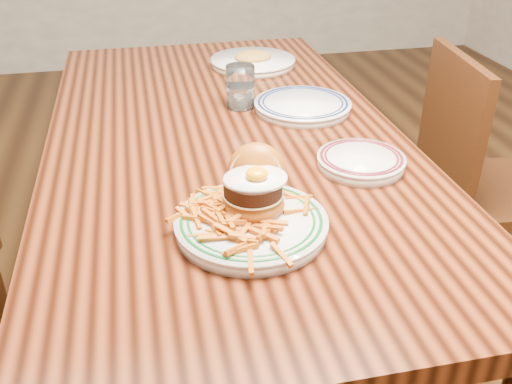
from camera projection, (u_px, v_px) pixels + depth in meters
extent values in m
plane|color=black|center=(231.00, 353.00, 1.78)|extent=(6.00, 6.00, 0.00)
cube|color=black|center=(225.00, 141.00, 1.41)|extent=(0.85, 1.60, 0.05)
cylinder|color=black|center=(101.00, 159.00, 2.16)|extent=(0.07, 0.07, 0.70)
cylinder|color=black|center=(287.00, 142.00, 2.29)|extent=(0.07, 0.07, 0.70)
cylinder|color=#391B0C|center=(4.00, 314.00, 1.62)|extent=(0.04, 0.04, 0.43)
cube|color=#391B0C|center=(493.00, 192.00, 1.82)|extent=(0.45, 0.45, 0.04)
cube|color=#391B0C|center=(451.00, 127.00, 1.69)|extent=(0.08, 0.40, 0.43)
cylinder|color=#391B0C|center=(505.00, 217.00, 2.09)|extent=(0.04, 0.04, 0.39)
cylinder|color=#391B0C|center=(414.00, 222.00, 2.06)|extent=(0.04, 0.04, 0.39)
cylinder|color=#391B0C|center=(450.00, 282.00, 1.77)|extent=(0.04, 0.04, 0.39)
cylinder|color=silver|center=(251.00, 227.00, 1.02)|extent=(0.27, 0.27, 0.02)
cylinder|color=silver|center=(251.00, 220.00, 1.01)|extent=(0.27, 0.27, 0.01)
torus|color=#0D4D1C|center=(251.00, 220.00, 1.01)|extent=(0.25, 0.25, 0.01)
torus|color=#0D4D1C|center=(251.00, 220.00, 1.01)|extent=(0.23, 0.23, 0.01)
ellipsoid|color=#9B4814|center=(253.00, 203.00, 1.03)|extent=(0.12, 0.12, 0.05)
cylinder|color=beige|center=(253.00, 194.00, 1.02)|extent=(0.11, 0.11, 0.00)
cylinder|color=black|center=(253.00, 187.00, 1.01)|extent=(0.11, 0.11, 0.03)
ellipsoid|color=white|center=(255.00, 179.00, 1.00)|extent=(0.11, 0.10, 0.01)
ellipsoid|color=orange|center=(257.00, 174.00, 1.00)|extent=(0.04, 0.04, 0.02)
ellipsoid|color=#9B4814|center=(257.00, 171.00, 1.07)|extent=(0.13, 0.12, 0.12)
cylinder|color=beige|center=(256.00, 176.00, 1.06)|extent=(0.11, 0.06, 0.10)
cylinder|color=silver|center=(361.00, 163.00, 1.23)|extent=(0.19, 0.19, 0.02)
cylinder|color=silver|center=(361.00, 158.00, 1.23)|extent=(0.19, 0.19, 0.01)
torus|color=#55131D|center=(361.00, 157.00, 1.22)|extent=(0.18, 0.18, 0.01)
torus|color=#55131D|center=(361.00, 157.00, 1.22)|extent=(0.16, 0.16, 0.01)
cube|color=silver|center=(369.00, 154.00, 1.24)|extent=(0.07, 0.11, 0.00)
cylinder|color=silver|center=(302.00, 107.00, 1.51)|extent=(0.25, 0.25, 0.02)
cylinder|color=silver|center=(303.00, 103.00, 1.51)|extent=(0.26, 0.26, 0.01)
torus|color=#0E1949|center=(303.00, 102.00, 1.51)|extent=(0.24, 0.24, 0.01)
torus|color=#0E1949|center=(303.00, 102.00, 1.51)|extent=(0.21, 0.21, 0.01)
cylinder|color=white|center=(240.00, 87.00, 1.51)|extent=(0.08, 0.08, 0.11)
cylinder|color=silver|center=(241.00, 96.00, 1.53)|extent=(0.06, 0.06, 0.06)
cylinder|color=silver|center=(253.00, 63.00, 1.85)|extent=(0.27, 0.27, 0.02)
cylinder|color=silver|center=(253.00, 59.00, 1.84)|extent=(0.27, 0.27, 0.01)
ellipsoid|color=#BB9035|center=(253.00, 57.00, 1.83)|extent=(0.12, 0.10, 0.03)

